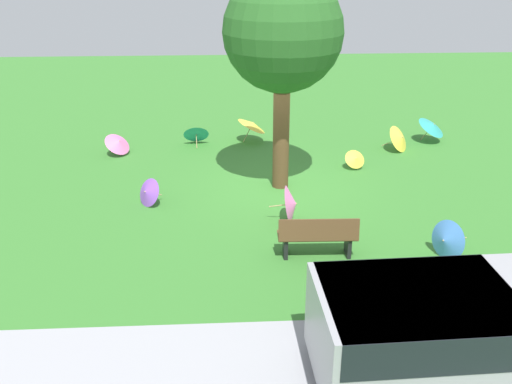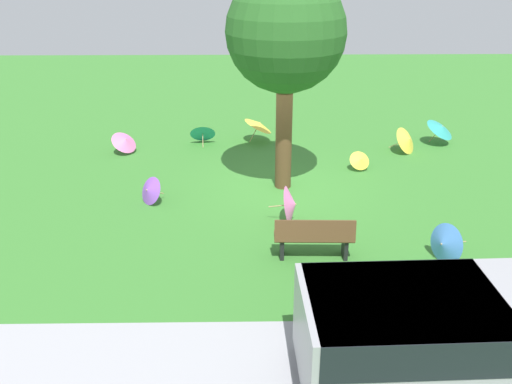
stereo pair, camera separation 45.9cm
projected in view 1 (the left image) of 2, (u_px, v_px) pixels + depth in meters
The scene contains 13 objects.
ground at pixel (280, 188), 14.67m from camera, with size 40.00×40.00×0.00m, color #387A2D.
van_dark at pixel (468, 329), 7.80m from camera, with size 4.66×2.24×1.53m.
park_bench at pixel (318, 236), 11.24m from camera, with size 1.61×0.52×0.90m.
shade_tree at pixel (283, 34), 13.24m from camera, with size 2.89×2.89×5.41m.
parasol_purple_0 at pixel (147, 192), 13.57m from camera, with size 0.80×0.82×0.69m.
parasol_teal_0 at pixel (432, 126), 17.95m from camera, with size 1.26×1.27×0.85m.
parasol_teal_1 at pixel (196, 133), 17.82m from camera, with size 0.84×0.80×0.74m.
parasol_pink_0 at pixel (292, 204), 12.71m from camera, with size 0.78×0.92×0.89m.
parasol_blue_1 at pixel (446, 240), 11.20m from camera, with size 0.88×0.86×0.83m.
parasol_yellow_1 at pixel (400, 138), 17.21m from camera, with size 1.01×1.05×0.82m.
parasol_yellow_2 at pixel (355, 159), 15.83m from camera, with size 0.67×0.63×0.56m.
parasol_pink_1 at pixel (118, 143), 16.87m from camera, with size 1.04×1.05×0.71m.
parasol_yellow_3 at pixel (252, 124), 17.93m from camera, with size 0.96×0.99×0.87m.
Camera 1 is at (1.37, 13.43, 5.79)m, focal length 39.29 mm.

